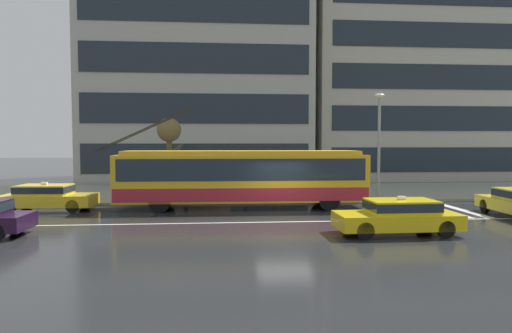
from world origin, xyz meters
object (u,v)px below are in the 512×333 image
object	(u,v)px
pedestrian_at_shelter	(185,172)
pedestrian_waiting_by_pole	(169,172)
taxi_oncoming_near	(398,215)
street_tree_bare	(169,134)
bus_shelter	(200,166)
pedestrian_approaching_curb	(279,168)
trolleybus	(242,177)
taxi_queued_behind_bus	(47,196)
pedestrian_walking_past	(246,178)
street_lamp	(379,136)

from	to	relation	value
pedestrian_at_shelter	pedestrian_waiting_by_pole	world-z (taller)	pedestrian_at_shelter
taxi_oncoming_near	street_tree_bare	distance (m)	15.29
bus_shelter	pedestrian_approaching_curb	world-z (taller)	bus_shelter
trolleybus	taxi_queued_behind_bus	bearing A→B (deg)	179.15
taxi_queued_behind_bus	pedestrian_waiting_by_pole	bearing A→B (deg)	28.87
pedestrian_walking_past	taxi_oncoming_near	bearing A→B (deg)	-66.93
pedestrian_walking_past	street_tree_bare	size ratio (longest dim) A/B	0.36
taxi_queued_behind_bus	pedestrian_at_shelter	distance (m)	6.93
pedestrian_waiting_by_pole	trolleybus	bearing A→B (deg)	-38.77
trolleybus	pedestrian_approaching_curb	bearing A→B (deg)	56.94
taxi_queued_behind_bus	pedestrian_walking_past	bearing A→B (deg)	23.73
pedestrian_approaching_curb	pedestrian_waiting_by_pole	world-z (taller)	pedestrian_approaching_curb
street_tree_bare	pedestrian_at_shelter	bearing A→B (deg)	-67.03
taxi_oncoming_near	pedestrian_at_shelter	xyz separation A→B (m)	(-8.35, 8.95, 0.99)
pedestrian_approaching_curb	taxi_oncoming_near	bearing A→B (deg)	-74.14
bus_shelter	pedestrian_at_shelter	size ratio (longest dim) A/B	1.82
pedestrian_walking_past	trolleybus	bearing A→B (deg)	-95.93
pedestrian_at_shelter	pedestrian_walking_past	size ratio (longest dim) A/B	1.16
pedestrian_approaching_curb	street_tree_bare	size ratio (longest dim) A/B	0.44
taxi_oncoming_near	pedestrian_walking_past	xyz separation A→B (m)	(-4.84, 11.36, 0.45)
pedestrian_at_shelter	street_tree_bare	xyz separation A→B (m)	(-1.12, 2.64, 2.14)
pedestrian_walking_past	taxi_queued_behind_bus	bearing A→B (deg)	-156.27
taxi_queued_behind_bus	pedestrian_at_shelter	world-z (taller)	pedestrian_at_shelter
pedestrian_walking_past	street_lamp	xyz separation A→B (m)	(7.33, -2.54, 2.55)
pedestrian_approaching_curb	pedestrian_walking_past	distance (m)	2.21
taxi_oncoming_near	pedestrian_waiting_by_pole	size ratio (longest dim) A/B	2.29
taxi_queued_behind_bus	bus_shelter	size ratio (longest dim) A/B	1.26
pedestrian_approaching_curb	pedestrian_walking_past	bearing A→B (deg)	153.17
pedestrian_at_shelter	pedestrian_approaching_curb	xyz separation A→B (m)	(5.39, 1.46, 0.13)
street_tree_bare	bus_shelter	bearing A→B (deg)	-34.12
pedestrian_at_shelter	street_tree_bare	size ratio (longest dim) A/B	0.42
trolleybus	taxi_oncoming_near	world-z (taller)	trolleybus
pedestrian_at_shelter	street_lamp	xyz separation A→B (m)	(10.84, -0.13, 2.00)
pedestrian_approaching_curb	street_lamp	bearing A→B (deg)	-16.28
bus_shelter	street_lamp	bearing A→B (deg)	-8.39
pedestrian_walking_past	pedestrian_waiting_by_pole	size ratio (longest dim) A/B	0.88
pedestrian_walking_past	street_lamp	size ratio (longest dim) A/B	0.29
street_lamp	street_tree_bare	distance (m)	12.28
taxi_oncoming_near	bus_shelter	distance (m)	12.84
pedestrian_walking_past	street_tree_bare	bearing A→B (deg)	177.21
bus_shelter	pedestrian_at_shelter	world-z (taller)	bus_shelter
pedestrian_walking_past	pedestrian_waiting_by_pole	bearing A→B (deg)	-163.26
trolleybus	pedestrian_walking_past	bearing A→B (deg)	84.07
pedestrian_approaching_curb	pedestrian_walking_past	xyz separation A→B (m)	(-1.88, 0.95, -0.67)
bus_shelter	street_lamp	xyz separation A→B (m)	(10.06, -1.48, 1.72)
bus_shelter	taxi_queued_behind_bus	bearing A→B (deg)	-155.38
pedestrian_at_shelter	taxi_oncoming_near	bearing A→B (deg)	-47.01
street_lamp	bus_shelter	bearing A→B (deg)	171.61
pedestrian_at_shelter	street_tree_bare	distance (m)	3.57
trolleybus	street_tree_bare	world-z (taller)	trolleybus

